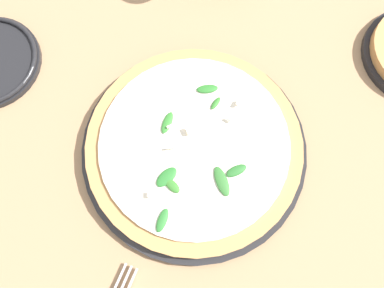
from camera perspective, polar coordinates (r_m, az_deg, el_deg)
The scene contains 2 objects.
ground_plane at distance 0.62m, azimuth 0.73°, elevation 1.29°, with size 6.00×6.00×0.00m, color #9E7A56.
pizza_arugula_main at distance 0.59m, azimuth 0.00°, elevation -0.39°, with size 0.36×0.36×0.05m.
Camera 1 is at (-0.20, -0.03, 0.58)m, focal length 35.00 mm.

